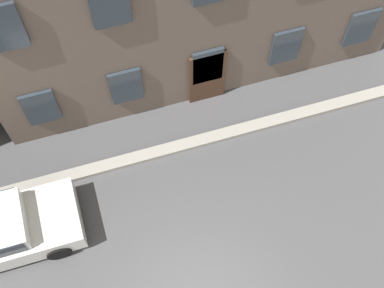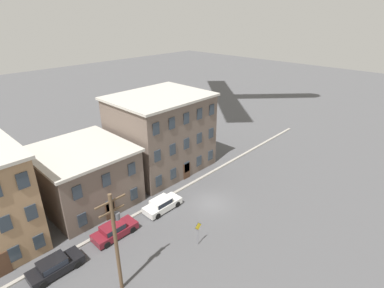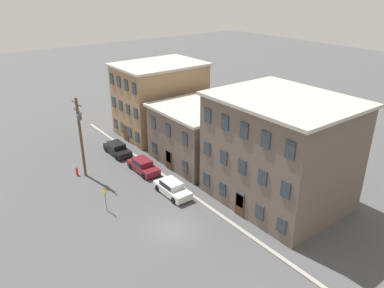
{
  "view_description": "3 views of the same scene",
  "coord_description": "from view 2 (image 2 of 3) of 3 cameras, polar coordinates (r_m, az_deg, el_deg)",
  "views": [
    {
      "loc": [
        -0.9,
        -2.42,
        14.16
      ],
      "look_at": [
        0.65,
        2.7,
        3.69
      ],
      "focal_mm": 50.0,
      "sensor_mm": 36.0,
      "label": 1
    },
    {
      "loc": [
        -22.22,
        -18.05,
        20.29
      ],
      "look_at": [
        0.17,
        3.18,
        6.42
      ],
      "focal_mm": 28.0,
      "sensor_mm": 36.0,
      "label": 2
    },
    {
      "loc": [
        22.37,
        -14.71,
        19.68
      ],
      "look_at": [
        -0.65,
        2.62,
        7.05
      ],
      "focal_mm": 35.0,
      "sensor_mm": 36.0,
      "label": 3
    }
  ],
  "objects": [
    {
      "name": "caution_sign",
      "position": [
        28.75,
        1.17,
        -16.08
      ],
      "size": [
        0.85,
        0.08,
        2.58
      ],
      "color": "slate",
      "rests_on": "ground_plane"
    },
    {
      "name": "apartment_far",
      "position": [
        40.63,
        -5.92,
        2.21
      ],
      "size": [
        12.41,
        10.07,
        10.3
      ],
      "color": "#66564C",
      "rests_on": "ground_plane"
    },
    {
      "name": "utility_pole",
      "position": [
        23.63,
        -14.28,
        -17.07
      ],
      "size": [
        2.4,
        0.44,
        8.87
      ],
      "color": "brown",
      "rests_on": "ground_plane"
    },
    {
      "name": "apartment_midblock",
      "position": [
        35.92,
        -19.89,
        -5.59
      ],
      "size": [
        9.79,
        10.28,
        6.6
      ],
      "color": "#66564C",
      "rests_on": "ground_plane"
    },
    {
      "name": "ground_plane",
      "position": [
        35.09,
        3.65,
        -11.18
      ],
      "size": [
        200.0,
        200.0,
        0.0
      ],
      "primitive_type": "plane",
      "color": "#4C4C4F"
    },
    {
      "name": "car_white",
      "position": [
        33.77,
        -5.74,
        -11.29
      ],
      "size": [
        4.4,
        1.92,
        1.43
      ],
      "color": "silver",
      "rests_on": "ground_plane"
    },
    {
      "name": "car_maroon",
      "position": [
        31.18,
        -14.61,
        -15.54
      ],
      "size": [
        4.4,
        1.92,
        1.43
      ],
      "color": "maroon",
      "rests_on": "ground_plane"
    },
    {
      "name": "car_black",
      "position": [
        29.35,
        -24.7,
        -20.3
      ],
      "size": [
        4.4,
        1.92,
        1.43
      ],
      "color": "black",
      "rests_on": "ground_plane"
    },
    {
      "name": "kerb_strip",
      "position": [
        37.56,
        -1.66,
        -8.36
      ],
      "size": [
        56.0,
        0.36,
        0.16
      ],
      "primitive_type": "cube",
      "color": "#9E998E",
      "rests_on": "ground_plane"
    }
  ]
}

